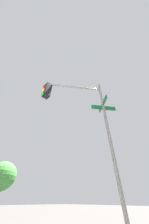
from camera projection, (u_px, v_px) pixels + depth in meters
The scene contains 2 objects.
traffic_signal_near at pixel (78, 110), 4.80m from camera, with size 2.10×2.77×6.25m.
street_tree at pixel (2, 176), 13.66m from camera, with size 3.21×3.21×5.36m.
Camera 1 is at (-9.01, -3.73, 1.36)m, focal length 18.25 mm.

